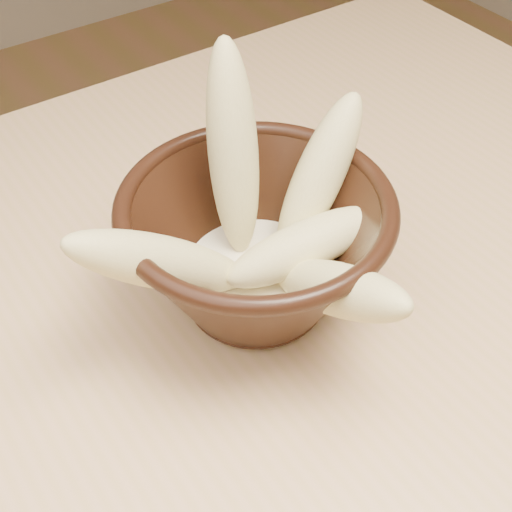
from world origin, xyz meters
The scene contains 8 objects.
table centered at (0.00, 0.00, 0.67)m, with size 1.20×0.80×0.75m.
bowl centered at (0.13, 0.04, 0.81)m, with size 0.19×0.19×0.10m.
milk_puddle centered at (0.13, 0.04, 0.78)m, with size 0.11×0.11×0.01m, color #FCEFCB.
banana_upright centered at (0.14, 0.08, 0.86)m, with size 0.04×0.04×0.16m, color #CCBE78.
banana_left centered at (0.06, 0.04, 0.83)m, with size 0.04×0.04×0.14m, color #CCBE78.
banana_right centered at (0.19, 0.05, 0.84)m, with size 0.04×0.04×0.13m, color #CCBE78.
banana_across centered at (0.15, 0.02, 0.82)m, with size 0.04×0.04×0.12m, color #CCBE78.
banana_front centered at (0.14, -0.03, 0.82)m, with size 0.04×0.04×0.13m, color #CCBE78.
Camera 1 is at (-0.08, -0.26, 1.15)m, focal length 50.00 mm.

